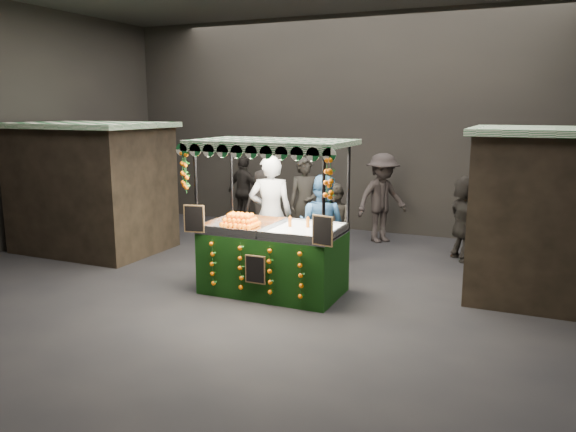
% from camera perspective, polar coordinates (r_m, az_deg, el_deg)
% --- Properties ---
extents(ground, '(12.00, 12.00, 0.00)m').
position_cam_1_polar(ground, '(9.13, -2.43, -7.53)').
color(ground, black).
rests_on(ground, ground).
extents(market_hall, '(12.10, 10.10, 5.05)m').
position_cam_1_polar(market_hall, '(8.68, -2.61, 14.18)').
color(market_hall, black).
rests_on(market_hall, ground).
extents(neighbour_stall_left, '(3.00, 2.20, 2.60)m').
position_cam_1_polar(neighbour_stall_left, '(12.14, -19.28, 2.83)').
color(neighbour_stall_left, black).
rests_on(neighbour_stall_left, ground).
extents(neighbour_stall_right, '(3.00, 2.20, 2.60)m').
position_cam_1_polar(neighbour_stall_right, '(9.41, 26.83, 0.07)').
color(neighbour_stall_right, black).
rests_on(neighbour_stall_right, ground).
extents(juice_stall, '(2.49, 1.46, 2.41)m').
position_cam_1_polar(juice_stall, '(8.81, -1.57, -3.14)').
color(juice_stall, black).
rests_on(juice_stall, ground).
extents(vendor_grey, '(0.90, 0.76, 2.09)m').
position_cam_1_polar(vendor_grey, '(9.91, -1.78, 0.20)').
color(vendor_grey, gray).
rests_on(vendor_grey, ground).
extents(vendor_blue, '(0.92, 0.75, 1.78)m').
position_cam_1_polar(vendor_blue, '(9.65, 3.41, -1.05)').
color(vendor_blue, navy).
rests_on(vendor_blue, ground).
extents(shopper_0, '(0.82, 0.72, 1.89)m').
position_cam_1_polar(shopper_0, '(11.56, 1.78, 1.25)').
color(shopper_0, '#282520').
rests_on(shopper_0, ground).
extents(shopper_1, '(0.93, 0.91, 1.51)m').
position_cam_1_polar(shopper_1, '(10.55, 4.78, -0.78)').
color(shopper_1, '#2E2A25').
rests_on(shopper_1, ground).
extents(shopper_2, '(1.07, 0.64, 1.71)m').
position_cam_1_polar(shopper_2, '(13.95, -4.46, 2.52)').
color(shopper_2, black).
rests_on(shopper_2, ground).
extents(shopper_3, '(1.34, 1.42, 1.94)m').
position_cam_1_polar(shopper_3, '(12.32, 9.52, 1.81)').
color(shopper_3, '#2B2423').
rests_on(shopper_3, ground).
extents(shopper_4, '(0.94, 0.85, 1.61)m').
position_cam_1_polar(shopper_4, '(11.96, -2.56, 0.90)').
color(shopper_4, black).
rests_on(shopper_4, ground).
extents(shopper_5, '(1.20, 1.55, 1.64)m').
position_cam_1_polar(shopper_5, '(11.22, 17.50, -0.22)').
color(shopper_5, black).
rests_on(shopper_5, ground).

